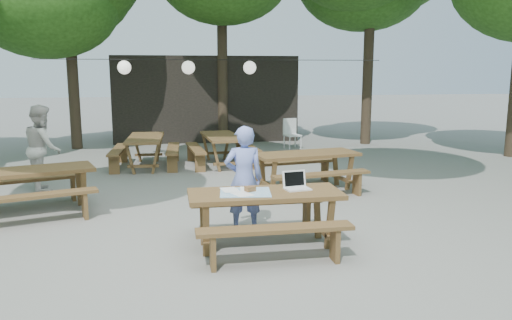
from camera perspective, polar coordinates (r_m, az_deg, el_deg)
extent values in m
plane|color=slate|center=(7.53, -3.99, -7.73)|extent=(80.00, 80.00, 0.00)
cube|color=black|center=(17.70, -5.95, 7.12)|extent=(6.00, 3.00, 2.80)
cube|color=brown|center=(6.54, 1.05, -3.91)|extent=(2.00, 0.80, 0.06)
cube|color=brown|center=(6.00, 2.22, -7.89)|extent=(1.90, 0.28, 0.05)
cube|color=brown|center=(7.23, 0.07, -4.76)|extent=(1.90, 0.28, 0.05)
cube|color=brown|center=(6.64, 1.04, -7.05)|extent=(1.70, 0.70, 0.69)
cube|color=brown|center=(8.82, -24.62, -1.17)|extent=(2.15, 1.37, 0.06)
cube|color=brown|center=(8.24, -24.22, -3.80)|extent=(1.89, 0.85, 0.05)
cube|color=brown|center=(9.51, -24.73, -2.07)|extent=(1.89, 0.85, 0.05)
cube|color=brown|center=(8.90, -24.45, -3.54)|extent=(1.83, 1.19, 0.69)
cube|color=brown|center=(9.70, 5.79, 0.65)|extent=(2.11, 1.13, 0.06)
cube|color=brown|center=(9.18, 7.50, -1.64)|extent=(1.92, 0.61, 0.05)
cube|color=brown|center=(10.33, 4.21, -0.27)|extent=(1.92, 0.61, 0.05)
cube|color=brown|center=(9.77, 5.75, -1.52)|extent=(1.80, 0.98, 0.69)
cube|color=brown|center=(12.31, -12.54, 2.47)|extent=(0.88, 2.03, 0.06)
cube|color=brown|center=(12.31, -9.48, 1.30)|extent=(0.35, 1.91, 0.05)
cube|color=brown|center=(12.42, -15.48, 1.15)|extent=(0.35, 1.91, 0.05)
cube|color=brown|center=(12.37, -12.47, 0.75)|extent=(0.76, 1.73, 0.69)
cube|color=brown|center=(12.34, -3.94, 2.71)|extent=(0.96, 2.06, 0.06)
cube|color=brown|center=(12.51, -1.00, 1.58)|extent=(0.43, 1.92, 0.05)
cube|color=brown|center=(12.28, -6.91, 1.35)|extent=(0.43, 1.92, 0.05)
cube|color=brown|center=(12.40, -3.92, 0.99)|extent=(0.83, 1.75, 0.69)
imported|color=#8093EA|center=(7.20, -1.41, -2.17)|extent=(0.57, 0.38, 1.54)
imported|color=silver|center=(10.56, -23.18, 1.31)|extent=(0.85, 0.96, 1.67)
cube|color=white|center=(15.10, 4.20, 2.83)|extent=(0.53, 0.53, 0.04)
cube|color=white|center=(15.25, 3.87, 3.89)|extent=(0.44, 0.14, 0.48)
cube|color=white|center=(15.13, 4.19, 2.04)|extent=(0.50, 0.50, 0.38)
cube|color=white|center=(6.67, 4.76, -3.32)|extent=(0.36, 0.28, 0.02)
cube|color=white|center=(6.75, 4.38, -2.15)|extent=(0.34, 0.11, 0.23)
cube|color=black|center=(6.74, 4.40, -2.16)|extent=(0.28, 0.09, 0.19)
cube|color=#398EC3|center=(6.49, -1.24, -3.71)|extent=(0.71, 0.62, 0.01)
cube|color=white|center=(6.39, -1.61, -3.89)|extent=(0.31, 0.35, 0.00)
cube|color=white|center=(6.63, -0.89, -3.36)|extent=(0.24, 0.31, 0.00)
cube|color=white|center=(6.59, -3.01, -3.42)|extent=(0.25, 0.32, 0.00)
cube|color=brown|center=(6.51, -0.68, -3.30)|extent=(0.16, 0.13, 0.06)
cylinder|color=black|center=(13.20, -4.66, 11.36)|extent=(9.00, 0.02, 0.02)
sphere|color=white|center=(13.18, -14.82, 10.19)|extent=(0.34, 0.34, 0.34)
sphere|color=white|center=(13.15, -7.74, 10.43)|extent=(0.34, 0.34, 0.34)
sphere|color=white|center=(13.30, -0.72, 10.52)|extent=(0.34, 0.34, 0.34)
cylinder|color=#2D2319|center=(15.88, -20.21, 8.91)|extent=(0.32, 0.32, 4.29)
cylinder|color=#2D2319|center=(16.23, -3.86, 10.88)|extent=(0.32, 0.32, 5.06)
cylinder|color=#2D2319|center=(16.36, 12.70, 10.75)|extent=(0.32, 0.32, 5.12)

